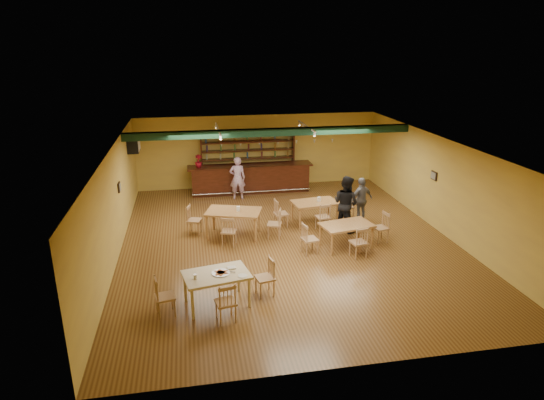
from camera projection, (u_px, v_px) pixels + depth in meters
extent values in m
plane|color=#573719|center=(288.00, 241.00, 14.43)|extent=(12.00, 12.00, 0.00)
cube|color=black|center=(271.00, 132.00, 16.12)|extent=(10.00, 0.30, 0.25)
cube|color=silver|center=(218.00, 129.00, 16.35)|extent=(0.05, 2.50, 0.05)
cube|color=silver|center=(307.00, 126.00, 16.89)|extent=(0.05, 2.50, 0.05)
cube|color=silver|center=(134.00, 144.00, 16.78)|extent=(0.34, 0.70, 0.48)
cube|color=black|center=(119.00, 187.00, 13.98)|extent=(0.04, 0.34, 0.28)
cube|color=black|center=(434.00, 176.00, 15.19)|extent=(0.04, 0.34, 0.28)
cube|color=black|center=(250.00, 178.00, 18.97)|extent=(5.02, 0.85, 1.13)
cube|color=black|center=(248.00, 161.00, 19.37)|extent=(3.88, 0.40, 2.28)
imported|color=maroon|center=(198.00, 161.00, 18.36)|extent=(0.36, 0.36, 0.50)
cube|color=#956134|center=(234.00, 223.00, 14.68)|extent=(1.89, 1.46, 0.83)
cube|color=#956134|center=(315.00, 212.00, 15.76)|extent=(1.59, 1.07, 0.75)
cube|color=#956134|center=(346.00, 236.00, 13.84)|extent=(1.64, 1.16, 0.75)
cube|color=beige|center=(217.00, 289.00, 10.81)|extent=(1.64, 1.22, 0.79)
cylinder|color=silver|center=(221.00, 273.00, 10.69)|extent=(0.45, 0.45, 0.01)
cylinder|color=#EAE5C6|center=(195.00, 277.00, 10.43)|extent=(0.09, 0.09, 0.11)
cube|color=white|center=(231.00, 268.00, 10.93)|extent=(0.20, 0.16, 0.03)
cube|color=silver|center=(228.00, 271.00, 10.77)|extent=(0.33, 0.21, 0.00)
cylinder|color=white|center=(243.00, 276.00, 10.58)|extent=(0.26, 0.26, 0.01)
imported|color=purple|center=(237.00, 178.00, 18.01)|extent=(0.64, 0.44, 1.68)
imported|color=black|center=(346.00, 203.00, 14.98)|extent=(1.08, 1.12, 1.82)
imported|color=slate|center=(361.00, 200.00, 15.78)|extent=(0.98, 0.67, 1.54)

